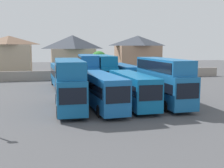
% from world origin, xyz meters
% --- Properties ---
extents(ground, '(140.00, 140.00, 0.00)m').
position_xyz_m(ground, '(0.00, 18.00, 0.00)').
color(ground, '#4C4C4F').
extents(depot_boundary_wall, '(56.00, 0.50, 1.80)m').
position_xyz_m(depot_boundary_wall, '(0.00, 25.77, 0.90)').
color(depot_boundary_wall, gray).
rests_on(depot_boundary_wall, ground).
extents(bus_1, '(2.87, 10.37, 4.98)m').
position_xyz_m(bus_1, '(-5.05, 0.16, 2.80)').
color(bus_1, '#125A94').
rests_on(bus_1, ground).
extents(bus_2, '(3.01, 11.22, 3.51)m').
position_xyz_m(bus_2, '(-1.81, -0.14, 2.00)').
color(bus_2, '#1960A7').
rests_on(bus_2, ground).
extents(bus_3, '(2.60, 10.89, 3.43)m').
position_xyz_m(bus_3, '(1.58, 0.37, 1.96)').
color(bus_3, '#0E63A0').
rests_on(bus_3, ground).
extents(bus_4, '(2.65, 10.79, 4.98)m').
position_xyz_m(bus_4, '(5.06, 0.36, 2.80)').
color(bus_4, '#1A62A0').
rests_on(bus_4, ground).
extents(bus_5, '(2.98, 11.60, 3.53)m').
position_xyz_m(bus_5, '(-4.84, 15.72, 2.01)').
color(bus_5, '#1361A3').
rests_on(bus_5, ground).
extents(bus_6, '(3.30, 10.44, 4.95)m').
position_xyz_m(bus_6, '(-0.78, 16.05, 2.78)').
color(bus_6, '#195FA7').
rests_on(bus_6, ground).
extents(bus_7, '(2.86, 10.75, 4.88)m').
position_xyz_m(bus_7, '(1.69, 15.83, 2.75)').
color(bus_7, '#0F6394').
rests_on(bus_7, ground).
extents(bus_8, '(2.68, 11.87, 3.38)m').
position_xyz_m(bus_8, '(4.78, 15.59, 1.93)').
color(bus_8, '#12579B').
rests_on(bus_8, ground).
extents(house_terrace_left, '(9.23, 6.74, 8.45)m').
position_xyz_m(house_terrace_left, '(-14.42, 35.92, 4.30)').
color(house_terrace_left, tan).
rests_on(house_terrace_left, ground).
extents(house_terrace_centre, '(9.76, 7.81, 8.69)m').
position_xyz_m(house_terrace_centre, '(-1.10, 36.49, 4.44)').
color(house_terrace_centre, tan).
rests_on(house_terrace_centre, ground).
extents(house_terrace_right, '(9.90, 7.18, 8.66)m').
position_xyz_m(house_terrace_right, '(13.74, 35.53, 4.41)').
color(house_terrace_right, '#9E7A60').
rests_on(house_terrace_right, ground).
extents(tree_behind_wall, '(3.27, 3.27, 5.32)m').
position_xyz_m(tree_behind_wall, '(3.27, 28.27, 3.63)').
color(tree_behind_wall, brown).
rests_on(tree_behind_wall, ground).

